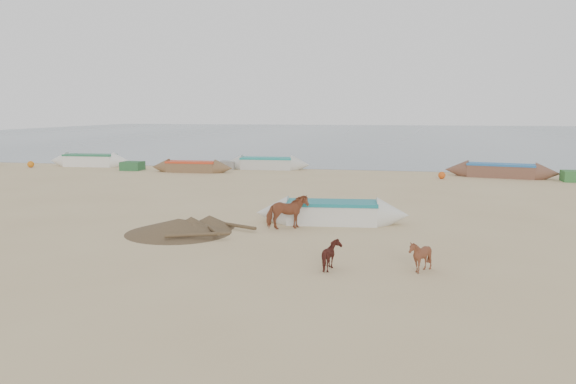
{
  "coord_description": "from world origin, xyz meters",
  "views": [
    {
      "loc": [
        4.45,
        -17.22,
        4.17
      ],
      "look_at": [
        0.0,
        4.0,
        1.0
      ],
      "focal_mm": 35.0,
      "sensor_mm": 36.0,
      "label": 1
    }
  ],
  "objects_px": {
    "calf_front": "(420,256)",
    "calf_right": "(332,256)",
    "cow_adult": "(287,212)",
    "near_canoe": "(332,212)"
  },
  "relations": [
    {
      "from": "calf_front",
      "to": "calf_right",
      "type": "distance_m",
      "value": 2.27
    },
    {
      "from": "cow_adult",
      "to": "near_canoe",
      "type": "xyz_separation_m",
      "value": [
        1.42,
        1.31,
        -0.2
      ]
    },
    {
      "from": "calf_front",
      "to": "near_canoe",
      "type": "xyz_separation_m",
      "value": [
        -3.06,
        5.84,
        -0.02
      ]
    },
    {
      "from": "calf_front",
      "to": "calf_right",
      "type": "relative_size",
      "value": 1.11
    },
    {
      "from": "near_canoe",
      "to": "calf_right",
      "type": "bearing_deg",
      "value": -88.3
    },
    {
      "from": "calf_front",
      "to": "calf_right",
      "type": "bearing_deg",
      "value": -96.67
    },
    {
      "from": "cow_adult",
      "to": "calf_front",
      "type": "relative_size",
      "value": 1.68
    },
    {
      "from": "cow_adult",
      "to": "calf_front",
      "type": "xyz_separation_m",
      "value": [
        4.48,
        -4.53,
        -0.18
      ]
    },
    {
      "from": "cow_adult",
      "to": "calf_right",
      "type": "relative_size",
      "value": 1.87
    },
    {
      "from": "cow_adult",
      "to": "calf_right",
      "type": "bearing_deg",
      "value": 179.12
    }
  ]
}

